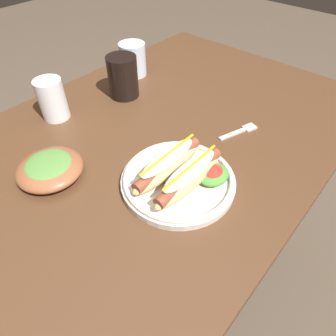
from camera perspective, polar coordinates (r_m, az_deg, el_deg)
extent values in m
plane|color=brown|center=(1.37, -4.05, -20.68)|extent=(8.00, 8.00, 0.00)
cube|color=#51331E|center=(0.78, -6.66, 2.45)|extent=(1.42, 0.83, 0.04)
cylinder|color=#51331E|center=(1.34, 24.79, -2.35)|extent=(0.06, 0.06, 0.70)
cylinder|color=#51331E|center=(1.54, 2.80, 9.05)|extent=(0.06, 0.06, 0.70)
cylinder|color=silver|center=(0.67, 1.92, -2.51)|extent=(0.26, 0.26, 0.02)
torus|color=silver|center=(0.67, 1.95, -1.80)|extent=(0.25, 0.25, 0.01)
ellipsoid|color=tan|center=(0.64, 4.06, -2.07)|extent=(0.22, 0.05, 0.04)
cylinder|color=brown|center=(0.64, 4.09, -1.58)|extent=(0.20, 0.03, 0.03)
ellipsoid|color=silver|center=(0.62, 4.18, -0.41)|extent=(0.16, 0.04, 0.02)
cylinder|color=yellow|center=(0.62, 4.22, 0.25)|extent=(0.17, 0.01, 0.01)
ellipsoid|color=tan|center=(0.67, -0.02, 0.35)|extent=(0.22, 0.05, 0.04)
cylinder|color=brown|center=(0.66, -0.02, 0.84)|extent=(0.20, 0.03, 0.03)
ellipsoid|color=silver|center=(0.65, -0.02, 2.01)|extent=(0.16, 0.04, 0.02)
cylinder|color=yellow|center=(0.64, -0.02, 2.67)|extent=(0.17, 0.01, 0.01)
ellipsoid|color=#4C8C38|center=(0.67, 8.57, -1.22)|extent=(0.08, 0.07, 0.02)
ellipsoid|color=red|center=(0.66, 8.66, -0.62)|extent=(0.05, 0.04, 0.01)
cube|color=silver|center=(0.83, 12.12, 6.30)|extent=(0.08, 0.04, 0.00)
cube|color=silver|center=(0.86, 15.21, 7.45)|extent=(0.04, 0.04, 0.00)
cylinder|color=black|center=(0.96, -8.56, 16.75)|extent=(0.09, 0.09, 0.12)
cylinder|color=silver|center=(1.09, -6.70, 19.79)|extent=(0.09, 0.09, 0.11)
cylinder|color=white|center=(0.91, -21.12, 12.05)|extent=(0.07, 0.07, 0.11)
ellipsoid|color=brown|center=(0.73, -21.51, -0.12)|extent=(0.15, 0.15, 0.04)
ellipsoid|color=#56893D|center=(0.72, -21.79, 0.68)|extent=(0.11, 0.11, 0.02)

